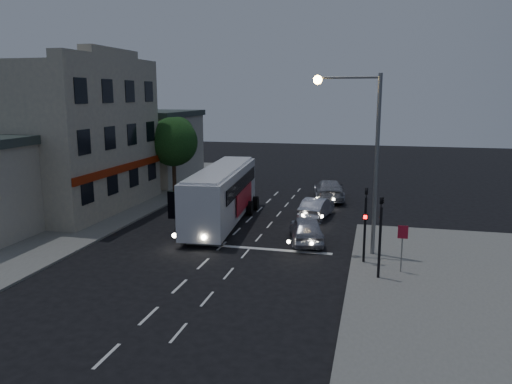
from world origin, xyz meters
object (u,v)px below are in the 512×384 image
(car_sedan_a, at_px, (317,208))
(traffic_signal_main, at_px, (365,216))
(tour_bus, at_px, (222,193))
(street_tree, at_px, (173,140))
(regulatory_sign, at_px, (402,241))
(car_suv, at_px, (306,229))
(streetlight, at_px, (364,144))
(traffic_signal_side, at_px, (381,227))
(car_sedan_b, at_px, (329,190))

(car_sedan_a, relative_size, traffic_signal_main, 1.02)
(tour_bus, bearing_deg, car_sedan_a, 20.83)
(street_tree, bearing_deg, regulatory_sign, -41.08)
(street_tree, bearing_deg, traffic_signal_main, -42.03)
(car_suv, xyz_separation_m, streetlight, (2.97, -1.60, 4.99))
(tour_bus, relative_size, traffic_signal_main, 2.89)
(tour_bus, height_order, streetlight, streetlight)
(car_suv, xyz_separation_m, regulatory_sign, (4.93, -4.04, 0.85))
(traffic_signal_side, height_order, regulatory_sign, traffic_signal_side)
(regulatory_sign, height_order, street_tree, street_tree)
(regulatory_sign, bearing_deg, car_suv, 140.67)
(tour_bus, xyz_separation_m, traffic_signal_main, (9.08, -6.03, 0.48))
(car_sedan_a, relative_size, car_sedan_b, 0.77)
(car_sedan_a, bearing_deg, traffic_signal_side, 118.75)
(car_suv, bearing_deg, car_sedan_a, -101.46)
(car_sedan_b, distance_m, street_tree, 13.24)
(traffic_signal_side, xyz_separation_m, streetlight, (-0.96, 3.40, 3.31))
(tour_bus, relative_size, traffic_signal_side, 2.89)
(car_sedan_b, relative_size, streetlight, 0.60)
(tour_bus, bearing_deg, regulatory_sign, -38.12)
(car_sedan_b, bearing_deg, traffic_signal_main, 93.54)
(tour_bus, bearing_deg, traffic_signal_main, -38.54)
(car_suv, height_order, regulatory_sign, regulatory_sign)
(traffic_signal_side, bearing_deg, car_sedan_b, 102.79)
(car_sedan_a, distance_m, street_tree, 14.12)
(traffic_signal_side, relative_size, regulatory_sign, 1.86)
(car_sedan_b, bearing_deg, traffic_signal_side, 94.47)
(tour_bus, xyz_separation_m, car_sedan_b, (5.97, 8.78, -1.16))
(tour_bus, relative_size, car_sedan_a, 2.84)
(car_suv, xyz_separation_m, car_sedan_b, (0.12, 11.78, 0.04))
(regulatory_sign, xyz_separation_m, street_tree, (-17.51, 15.26, 2.90))
(regulatory_sign, bearing_deg, car_sedan_b, 106.91)
(tour_bus, xyz_separation_m, streetlight, (8.82, -4.60, 3.79))
(regulatory_sign, bearing_deg, car_sedan_a, 117.24)
(traffic_signal_side, bearing_deg, street_tree, 135.50)
(tour_bus, distance_m, traffic_signal_side, 12.65)
(traffic_signal_main, xyz_separation_m, regulatory_sign, (1.70, -1.01, -0.82))
(regulatory_sign, distance_m, street_tree, 23.40)
(car_sedan_b, height_order, streetlight, streetlight)
(streetlight, bearing_deg, car_sedan_a, 112.77)
(tour_bus, distance_m, regulatory_sign, 12.88)
(traffic_signal_main, xyz_separation_m, traffic_signal_side, (0.70, -1.98, 0.00))
(car_suv, relative_size, car_sedan_b, 0.81)
(tour_bus, distance_m, street_tree, 10.92)
(regulatory_sign, bearing_deg, traffic_signal_side, -136.08)
(streetlight, height_order, street_tree, streetlight)
(tour_bus, xyz_separation_m, car_suv, (5.85, -3.00, -1.20))
(traffic_signal_main, distance_m, regulatory_sign, 2.14)
(traffic_signal_side, bearing_deg, streetlight, 105.70)
(traffic_signal_side, height_order, streetlight, streetlight)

